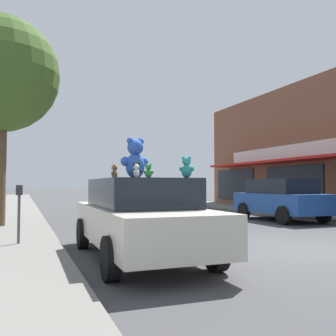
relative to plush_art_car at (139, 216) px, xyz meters
name	(u,v)px	position (x,y,z in m)	size (l,w,h in m)	color
ground_plane	(305,249)	(3.65, -0.34, -0.80)	(260.00, 260.00, 0.00)	#424244
plush_art_car	(139,216)	(0.00, 0.00, 0.00)	(1.98, 4.81, 1.52)	beige
teddy_bear_giant	(135,159)	(-0.06, 0.10, 1.10)	(0.60, 0.39, 0.80)	blue
teddy_bear_black	(136,170)	(-0.30, -0.79, 0.84)	(0.20, 0.16, 0.27)	black
teddy_bear_green	(149,171)	(0.00, -0.54, 0.84)	(0.19, 0.17, 0.26)	green
teddy_bear_teal	(187,168)	(0.54, -1.02, 0.90)	(0.26, 0.25, 0.38)	teal
teddy_bear_white	(136,171)	(-0.34, -0.94, 0.82)	(0.15, 0.16, 0.23)	white
teddy_bear_brown	(114,172)	(-0.42, 0.31, 0.85)	(0.18, 0.21, 0.28)	olive
parked_car_far_center	(281,198)	(7.27, 5.05, 0.06)	(1.97, 4.03, 1.62)	#1E4793
street_tree	(0,75)	(-2.82, 5.92, 4.06)	(3.68, 3.68, 6.63)	brown
parking_meter	(19,206)	(-2.16, 1.91, 0.13)	(0.14, 0.10, 1.27)	#4C4C51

